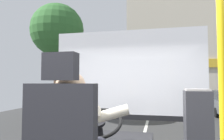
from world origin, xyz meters
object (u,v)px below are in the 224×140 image
object	(u,v)px
fare_box	(198,135)
parked_car_silver	(208,97)
bus_driver	(74,137)
parked_car_blue	(199,92)
handrail_pole	(223,101)

from	to	relation	value
fare_box	parked_car_silver	xyz separation A→B (m)	(3.50, 15.13, -0.60)
bus_driver	parked_car_blue	bearing A→B (deg)	77.40
handrail_pole	parked_car_silver	distance (m)	16.66
fare_box	parked_car_silver	distance (m)	15.54
bus_driver	parked_car_silver	bearing A→B (deg)	74.26
handrail_pole	parked_car_blue	world-z (taller)	handrail_pole
fare_box	parked_car_blue	xyz separation A→B (m)	(3.84, 20.87, -0.53)
bus_driver	parked_car_blue	distance (m)	22.39
bus_driver	handrail_pole	size ratio (longest dim) A/B	0.41
handrail_pole	fare_box	distance (m)	1.21
fare_box	parked_car_blue	world-z (taller)	fare_box
parked_car_silver	parked_car_blue	size ratio (longest dim) A/B	1.05
fare_box	parked_car_silver	bearing A→B (deg)	76.99
bus_driver	handrail_pole	xyz separation A→B (m)	(0.99, -0.14, 0.30)
bus_driver	fare_box	bearing A→B (deg)	43.03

